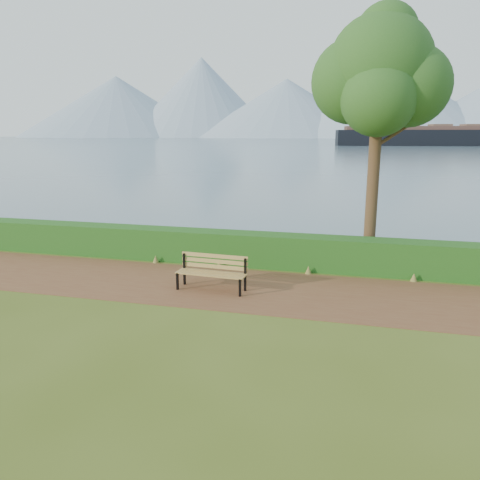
# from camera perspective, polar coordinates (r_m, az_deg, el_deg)

# --- Properties ---
(ground) EXTENTS (140.00, 140.00, 0.00)m
(ground) POSITION_cam_1_polar(r_m,az_deg,el_deg) (12.13, -0.32, -6.37)
(ground) COLOR #445418
(ground) RESTS_ON ground
(path) EXTENTS (40.00, 3.40, 0.01)m
(path) POSITION_cam_1_polar(r_m,az_deg,el_deg) (12.40, 0.03, -5.90)
(path) COLOR brown
(path) RESTS_ON ground
(hedge) EXTENTS (32.00, 0.85, 1.00)m
(hedge) POSITION_cam_1_polar(r_m,az_deg,el_deg) (14.41, 2.28, -1.17)
(hedge) COLOR #164112
(hedge) RESTS_ON ground
(water) EXTENTS (700.00, 510.00, 0.00)m
(water) POSITION_cam_1_polar(r_m,az_deg,el_deg) (271.12, 13.96, 11.74)
(water) COLOR #475C72
(water) RESTS_ON ground
(mountains) EXTENTS (585.00, 190.00, 70.00)m
(mountains) POSITION_cam_1_polar(r_m,az_deg,el_deg) (417.97, 13.11, 15.88)
(mountains) COLOR #7A8FA3
(mountains) RESTS_ON ground
(bench) EXTENTS (1.86, 0.64, 0.92)m
(bench) POSITION_cam_1_polar(r_m,az_deg,el_deg) (12.20, -3.39, -3.67)
(bench) COLOR black
(bench) RESTS_ON ground
(tree) EXTENTS (3.94, 3.33, 7.60)m
(tree) POSITION_cam_1_polar(r_m,az_deg,el_deg) (14.70, 16.61, 18.82)
(tree) COLOR #3C2218
(tree) RESTS_ON ground
(cargo_ship) EXTENTS (68.58, 19.37, 20.57)m
(cargo_ship) POSITION_cam_1_polar(r_m,az_deg,el_deg) (163.66, 24.73, 11.47)
(cargo_ship) COLOR black
(cargo_ship) RESTS_ON ground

